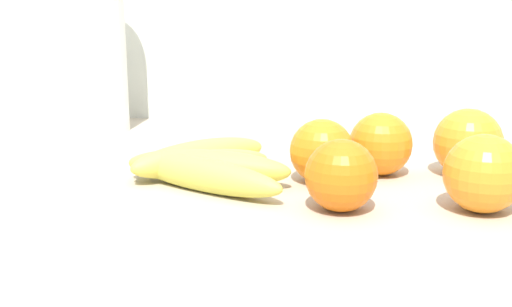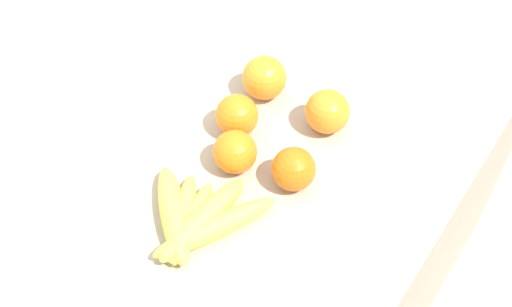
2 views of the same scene
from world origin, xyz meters
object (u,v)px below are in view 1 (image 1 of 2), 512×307
(banana_bunch, at_px, (203,166))
(orange_back_left, at_px, (341,175))
(orange_right, at_px, (322,151))
(orange_back_right, at_px, (468,143))
(orange_front, at_px, (382,144))
(paper_towel_roll, at_px, (90,47))
(orange_center, at_px, (483,174))

(banana_bunch, distance_m, orange_back_left, 0.19)
(orange_right, relative_size, orange_back_right, 0.91)
(orange_back_left, xyz_separation_m, orange_back_right, (0.15, 0.16, 0.00))
(orange_front, bearing_deg, paper_towel_roll, 156.23)
(orange_back_left, xyz_separation_m, orange_front, (0.04, 0.15, 0.00))
(banana_bunch, height_order, orange_front, orange_front)
(banana_bunch, distance_m, paper_towel_roll, 0.39)
(orange_center, height_order, orange_front, orange_center)
(orange_front, bearing_deg, orange_right, -146.99)
(orange_front, relative_size, paper_towel_roll, 0.26)
(banana_bunch, bearing_deg, paper_towel_roll, 133.10)
(orange_center, relative_size, orange_front, 1.04)
(orange_center, bearing_deg, orange_front, 127.34)
(orange_back_right, relative_size, paper_towel_roll, 0.27)
(orange_center, distance_m, orange_front, 0.16)
(orange_center, bearing_deg, orange_right, 154.01)
(banana_bunch, relative_size, orange_back_right, 2.63)
(orange_back_left, relative_size, orange_right, 0.98)
(paper_towel_roll, bearing_deg, orange_right, -32.51)
(banana_bunch, bearing_deg, orange_front, 17.22)
(orange_front, height_order, orange_right, orange_front)
(banana_bunch, relative_size, paper_towel_roll, 0.72)
(orange_front, relative_size, orange_right, 1.02)
(orange_back_left, height_order, orange_center, orange_center)
(orange_front, bearing_deg, orange_center, -52.66)
(banana_bunch, xyz_separation_m, orange_right, (0.14, 0.02, 0.02))
(orange_right, height_order, paper_towel_roll, paper_towel_roll)
(orange_back_left, relative_size, paper_towel_roll, 0.25)
(banana_bunch, xyz_separation_m, orange_center, (0.31, -0.06, 0.02))
(orange_back_right, bearing_deg, banana_bunch, -166.12)
(orange_front, height_order, paper_towel_roll, paper_towel_roll)
(orange_center, distance_m, orange_right, 0.19)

